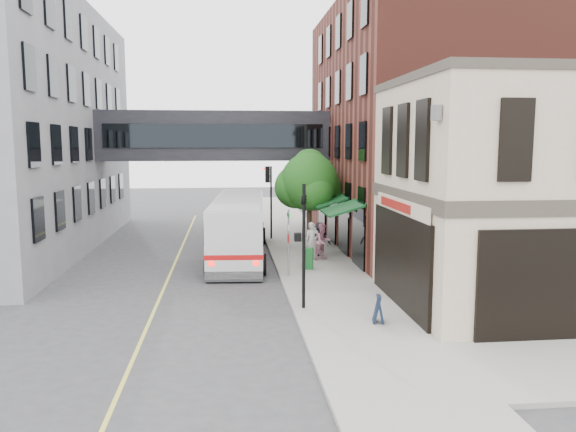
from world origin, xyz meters
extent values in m
plane|color=#38383A|center=(0.00, 0.00, 0.00)|extent=(120.00, 120.00, 0.00)
cube|color=gray|center=(2.00, 14.00, 0.07)|extent=(4.00, 60.00, 0.15)
cube|color=tan|center=(9.00, 2.00, 4.08)|extent=(10.00, 8.00, 8.15)
cube|color=#38332B|center=(9.00, 2.00, 4.15)|extent=(10.12, 8.12, 0.50)
cube|color=#38332B|center=(9.00, 2.00, 8.30)|extent=(10.12, 8.12, 0.30)
cube|color=black|center=(3.94, 2.00, 1.85)|extent=(0.14, 6.40, 3.40)
cube|color=black|center=(3.90, 2.00, 1.85)|extent=(0.04, 5.90, 3.00)
cube|color=maroon|center=(3.88, 2.60, 3.80)|extent=(0.03, 3.60, 0.32)
cube|color=#5A251C|center=(10.00, 15.00, 7.00)|extent=(12.00, 18.00, 14.00)
cube|color=#0B3218|center=(3.14, 13.75, 3.00)|extent=(1.80, 13.00, 0.40)
cube|color=black|center=(-3.00, 18.00, 6.50)|extent=(14.00, 3.00, 3.00)
cube|color=black|center=(-3.00, 16.45, 6.50)|extent=(13.00, 0.08, 1.40)
cube|color=black|center=(-3.00, 19.55, 6.50)|extent=(13.00, 0.08, 1.40)
cylinder|color=black|center=(0.40, 2.00, 2.40)|extent=(0.12, 0.12, 4.50)
cube|color=black|center=(0.18, 2.00, 2.75)|extent=(0.25, 0.22, 0.30)
imported|color=black|center=(0.40, 2.00, 4.25)|extent=(0.20, 0.16, 1.00)
cylinder|color=black|center=(0.40, 17.00, 2.40)|extent=(0.12, 0.12, 4.50)
cube|color=black|center=(0.18, 17.00, 2.75)|extent=(0.25, 0.22, 0.30)
cube|color=black|center=(0.18, 17.00, 4.15)|extent=(0.28, 0.28, 1.00)
sphere|color=#FF0C05|center=(0.02, 17.00, 4.50)|extent=(0.18, 0.18, 0.18)
cylinder|color=gray|center=(0.40, 7.00, 1.65)|extent=(0.08, 0.08, 3.00)
cube|color=white|center=(0.38, 7.00, 2.35)|extent=(0.03, 0.75, 0.22)
cube|color=#0C591E|center=(0.38, 7.00, 2.90)|extent=(0.03, 0.70, 0.18)
cube|color=#B20C0C|center=(0.38, 7.00, 1.85)|extent=(0.03, 0.30, 0.40)
cylinder|color=#382619|center=(2.20, 13.00, 1.55)|extent=(0.28, 0.28, 2.80)
sphere|color=#1E4D14|center=(2.20, 13.00, 3.95)|extent=(3.20, 3.20, 3.20)
sphere|color=#1E4D14|center=(3.00, 13.50, 3.55)|extent=(2.20, 2.20, 2.20)
sphere|color=#1E4D14|center=(1.50, 13.30, 3.65)|extent=(2.40, 2.40, 2.40)
sphere|color=#1E4D14|center=(2.30, 13.60, 4.75)|extent=(2.00, 2.00, 2.00)
cube|color=#D8CC4C|center=(-5.00, 10.00, 0.01)|extent=(0.12, 40.00, 0.01)
cube|color=silver|center=(-1.70, 12.13, 1.67)|extent=(3.25, 11.77, 2.93)
cube|color=black|center=(-1.70, 12.13, 2.18)|extent=(3.30, 11.57, 1.06)
cube|color=#B20C0C|center=(-1.70, 12.13, 1.16)|extent=(3.31, 11.80, 0.22)
cylinder|color=black|center=(-3.22, 7.97, 0.51)|extent=(0.37, 1.03, 1.01)
cylinder|color=black|center=(-0.70, 7.81, 0.51)|extent=(0.37, 1.03, 1.01)
cylinder|color=black|center=(-2.72, 16.05, 0.51)|extent=(0.37, 1.03, 1.01)
cylinder|color=black|center=(-0.19, 15.89, 0.51)|extent=(0.37, 1.03, 1.01)
imported|color=silver|center=(1.99, 10.47, 1.10)|extent=(0.72, 0.49, 1.91)
imported|color=#CF869D|center=(2.52, 10.31, 1.09)|extent=(1.14, 1.07, 1.87)
imported|color=black|center=(2.54, 11.25, 1.04)|extent=(1.23, 0.81, 1.78)
cube|color=#135420|center=(1.46, 8.27, 0.65)|extent=(0.58, 0.54, 0.99)
cube|color=black|center=(2.65, 0.08, 0.60)|extent=(0.42, 0.56, 0.91)
camera|label=1|loc=(-2.27, -17.52, 6.06)|focal=35.00mm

